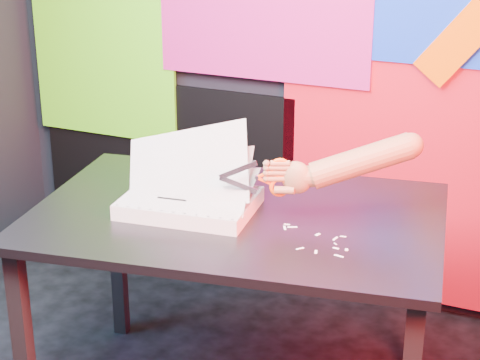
% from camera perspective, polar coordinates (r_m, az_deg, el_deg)
% --- Properties ---
extents(room, '(3.01, 3.01, 2.71)m').
position_cam_1_polar(room, '(1.98, -8.06, 8.75)').
color(room, black).
rests_on(room, ground).
extents(backdrop, '(2.88, 0.05, 2.08)m').
position_cam_1_polar(backdrop, '(3.35, 6.57, 6.77)').
color(backdrop, red).
rests_on(backdrop, ground).
extents(work_table, '(1.43, 1.07, 0.75)m').
position_cam_1_polar(work_table, '(2.60, -0.22, -3.93)').
color(work_table, black).
rests_on(work_table, ground).
extents(printout_stack, '(0.48, 0.35, 0.31)m').
position_cam_1_polar(printout_stack, '(2.58, -3.61, -1.53)').
color(printout_stack, beige).
rests_on(printout_stack, work_table).
extents(scissors, '(0.20, 0.10, 0.13)m').
position_cam_1_polar(scissors, '(2.46, 2.49, 0.18)').
color(scissors, silver).
rests_on(scissors, printout_stack).
extents(hand_forearm, '(0.44, 0.23, 0.20)m').
position_cam_1_polar(hand_forearm, '(2.47, 7.86, 1.18)').
color(hand_forearm, brown).
rests_on(hand_forearm, work_table).
extents(paper_clippings, '(0.24, 0.16, 0.00)m').
position_cam_1_polar(paper_clippings, '(2.39, 5.44, -4.26)').
color(paper_clippings, white).
rests_on(paper_clippings, work_table).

